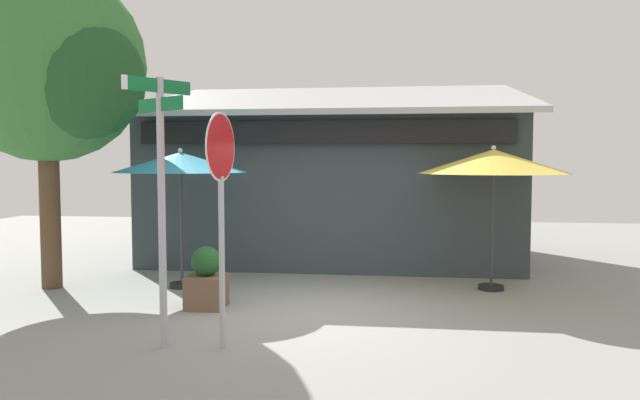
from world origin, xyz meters
The scene contains 8 objects.
ground_plane centered at (0.00, 0.00, -0.05)m, with size 28.00×28.00×0.10m, color gray.
cafe_building centered at (-0.26, 5.31, 1.68)m, with size 8.43×5.32×4.24m.
street_sign_post centered at (-1.58, -1.92, 1.97)m, with size 0.74×0.79×3.25m.
stop_sign centered at (-0.86, -1.86, 2.00)m, with size 0.12×0.82×2.84m.
patio_umbrella_teal_left centered at (-2.60, 1.46, 2.21)m, with size 2.34×2.34×2.47m.
patio_umbrella_mustard_center centered at (2.84, 1.97, 2.23)m, with size 2.57×2.57×2.52m.
shade_tree centered at (-4.72, 1.05, 3.86)m, with size 3.63×3.41×5.64m.
sidewalk_planter centered at (-1.68, 0.05, 0.43)m, with size 0.56×0.56×0.95m.
Camera 1 is at (1.26, -8.87, 2.28)m, focal length 34.25 mm.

